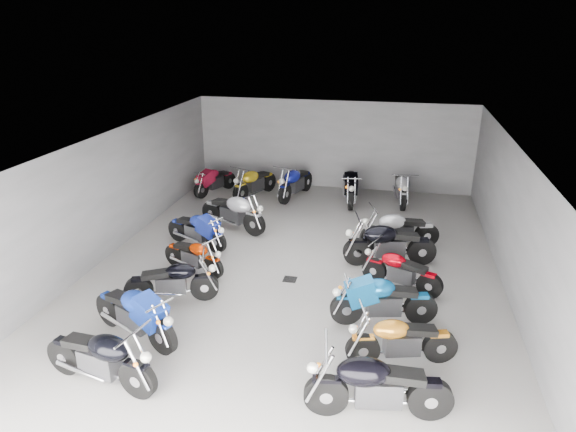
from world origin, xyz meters
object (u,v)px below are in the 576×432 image
motorcycle_right_b (401,340)px  motorcycle_back_c (295,182)px  motorcycle_back_d (350,186)px  motorcycle_left_c (172,281)px  motorcycle_right_e (389,244)px  drain_grate (290,279)px  motorcycle_back_e (401,188)px  motorcycle_left_d (194,256)px  motorcycle_back_b (254,182)px  motorcycle_left_a (101,358)px  motorcycle_right_d (401,271)px  motorcycle_right_f (399,230)px  motorcycle_back_a (214,181)px  motorcycle_left_b (135,314)px  motorcycle_left_f (233,212)px  motorcycle_right_c (383,301)px  motorcycle_left_e (197,230)px  motorcycle_right_a (377,386)px

motorcycle_right_b → motorcycle_back_c: 9.49m
motorcycle_back_d → motorcycle_left_c: bearing=58.8°
motorcycle_right_e → motorcycle_back_c: 5.77m
drain_grate → motorcycle_back_e: (2.54, 6.21, 0.53)m
motorcycle_left_d → motorcycle_back_b: motorcycle_back_b is taller
motorcycle_left_a → motorcycle_back_b: 10.19m
motorcycle_right_d → motorcycle_right_f: bearing=23.4°
motorcycle_right_f → motorcycle_back_d: size_ratio=0.90×
motorcycle_back_a → motorcycle_back_e: bearing=-151.9°
motorcycle_left_b → motorcycle_left_f: (0.14, 5.76, 0.01)m
motorcycle_right_c → motorcycle_right_d: bearing=-26.1°
drain_grate → motorcycle_back_c: (-1.09, 6.02, 0.55)m
motorcycle_left_e → motorcycle_right_f: size_ratio=0.91×
motorcycle_left_d → motorcycle_right_b: (5.02, -2.62, 0.05)m
motorcycle_right_d → motorcycle_right_c: bearing=-171.2°
motorcycle_back_e → motorcycle_back_d: bearing=1.6°
motorcycle_right_a → motorcycle_back_c: motorcycle_right_a is taller
motorcycle_left_f → motorcycle_right_d: motorcycle_left_f is taller
motorcycle_right_b → motorcycle_left_f: bearing=25.9°
motorcycle_right_b → motorcycle_right_f: bearing=-14.9°
motorcycle_left_f → motorcycle_back_a: bearing=-128.2°
motorcycle_back_c → motorcycle_left_e: bearing=84.8°
motorcycle_left_a → motorcycle_left_f: (0.05, 7.14, 0.02)m
motorcycle_left_e → motorcycle_back_b: (0.38, 4.43, 0.03)m
motorcycle_right_a → motorcycle_back_e: bearing=-10.4°
motorcycle_left_c → motorcycle_back_e: size_ratio=0.91×
motorcycle_right_c → motorcycle_back_d: size_ratio=0.91×
motorcycle_back_c → motorcycle_left_c: bearing=96.7°
motorcycle_left_b → motorcycle_back_c: size_ratio=0.96×
motorcycle_right_d → motorcycle_back_a: size_ratio=1.00×
motorcycle_back_c → motorcycle_back_e: size_ratio=1.02×
motorcycle_left_b → motorcycle_right_a: (4.70, -1.13, 0.01)m
motorcycle_left_b → motorcycle_left_c: 1.49m
motorcycle_left_e → motorcycle_back_c: 5.00m
motorcycle_right_e → motorcycle_back_c: (-3.36, 4.69, -0.01)m
motorcycle_left_a → motorcycle_right_b: size_ratio=1.12×
motorcycle_left_a → motorcycle_back_a: size_ratio=1.21×
motorcycle_back_e → motorcycle_right_a: bearing=81.9°
motorcycle_back_e → motorcycle_right_e: bearing=80.4°
drain_grate → motorcycle_left_b: (-2.43, -3.02, 0.55)m
motorcycle_right_b → drain_grate: bearing=27.9°
motorcycle_left_c → motorcycle_right_c: 4.56m
motorcycle_right_e → motorcycle_back_d: (-1.45, 4.63, 0.01)m
motorcycle_right_f → motorcycle_right_c: bearing=157.6°
motorcycle_left_a → motorcycle_back_e: size_ratio=1.02×
motorcycle_left_d → motorcycle_back_c: bearing=-170.8°
motorcycle_left_f → motorcycle_right_d: 5.55m
motorcycle_left_d → motorcycle_back_e: bearing=163.3°
motorcycle_back_e → motorcycle_back_b: bearing=-1.8°
motorcycle_left_e → motorcycle_right_c: 5.85m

